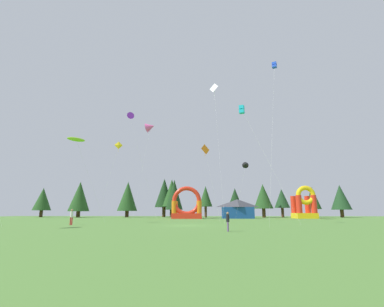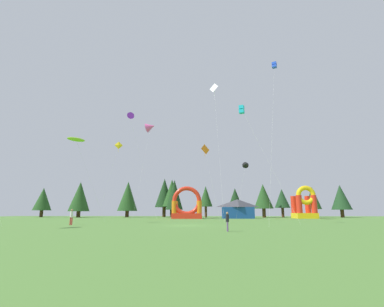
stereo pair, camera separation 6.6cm
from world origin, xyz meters
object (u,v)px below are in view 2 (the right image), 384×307
Objects in this scene: kite_cyan_box at (242,110)px; inflatable_yellow_castle at (187,208)px; person_left_edge at (227,220)px; kite_white_diamond at (215,89)px; kite_black_delta at (246,164)px; kite_yellow_diamond at (118,146)px; festival_tent at (238,209)px; kite_orange_diamond at (205,151)px; kite_blue_box at (274,66)px; kite_purple_delta at (130,117)px; kite_pink_delta at (151,127)px; kite_lime_parafoil at (76,140)px; person_far_side at (72,216)px; inflatable_red_slide at (305,206)px.

inflatable_yellow_castle is at bearing 109.57° from kite_cyan_box.
inflatable_yellow_castle is at bearing 22.38° from person_left_edge.
kite_white_diamond reaches higher than kite_cyan_box.
kite_yellow_diamond is (-25.72, -2.17, 3.63)m from kite_black_delta.
inflatable_yellow_castle reaches higher than festival_tent.
kite_cyan_box is 8.47m from kite_orange_diamond.
kite_black_delta is 1.03× the size of kite_orange_diamond.
kite_orange_diamond is 24.90m from festival_tent.
kite_yellow_diamond is at bearing -175.17° from kite_black_delta.
kite_blue_box is 0.96× the size of kite_white_diamond.
kite_purple_delta is at bearing 139.09° from kite_cyan_box.
kite_pink_delta reaches higher than festival_tent.
person_left_edge is at bearing -35.58° from kite_lime_parafoil.
kite_orange_diamond is 20.21m from person_far_side.
kite_yellow_diamond is 9.84× the size of person_left_edge.
kite_yellow_diamond reaches higher than inflatable_yellow_castle.
kite_cyan_box is 2.30× the size of festival_tent.
person_left_edge is at bearing -104.58° from kite_cyan_box.
kite_lime_parafoil reaches higher than kite_black_delta.
kite_blue_box reaches higher than inflatable_yellow_castle.
kite_cyan_box is at bearing -40.91° from kite_purple_delta.
inflatable_yellow_castle is (13.49, 7.26, -12.21)m from kite_yellow_diamond.
kite_black_delta reaches higher than person_left_edge.
kite_blue_box is 1.48× the size of kite_cyan_box.
kite_white_diamond is 2.16× the size of kite_orange_diamond.
inflatable_yellow_castle is at bearing 59.17° from kite_lime_parafoil.
kite_lime_parafoil is (-20.15, -10.24, -11.91)m from kite_white_diamond.
kite_cyan_box is 14.39m from kite_white_diamond.
kite_orange_diamond is (12.55, -21.34, -10.41)m from kite_pink_delta.
kite_white_diamond is at bearing 13.53° from person_left_edge.
kite_blue_box reaches higher than kite_pink_delta.
kite_yellow_diamond is 1.35× the size of kite_orange_diamond.
kite_lime_parafoil is (-3.01, -16.44, -9.02)m from kite_purple_delta.
kite_white_diamond is 15.70× the size of person_left_edge.
inflatable_yellow_castle is (14.35, 24.03, -9.21)m from kite_lime_parafoil.
kite_pink_delta reaches higher than person_far_side.
kite_black_delta is 0.98× the size of kite_lime_parafoil.
kite_pink_delta is at bearing 133.58° from kite_blue_box.
person_far_side is 30.92m from inflatable_yellow_castle.
inflatable_yellow_castle is (11.34, 7.59, -18.23)m from kite_purple_delta.
kite_cyan_box is 0.65× the size of kite_white_diamond.
inflatable_red_slide reaches higher than person_left_edge.
kite_black_delta is (20.95, -6.18, -10.11)m from kite_pink_delta.
kite_yellow_diamond is at bearing 150.31° from kite_blue_box.
festival_tent is at bearing 71.64° from kite_orange_diamond.
kite_blue_box is at bearing -47.59° from kite_white_diamond.
kite_black_delta is 11.34m from festival_tent.
kite_yellow_diamond reaches higher than festival_tent.
kite_cyan_box is 2.29× the size of inflatable_yellow_castle.
kite_cyan_box is 34.98m from inflatable_red_slide.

